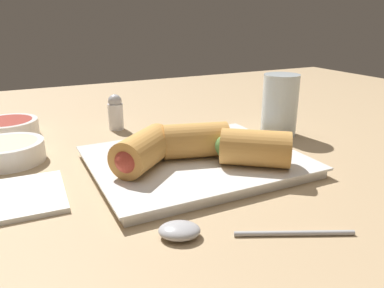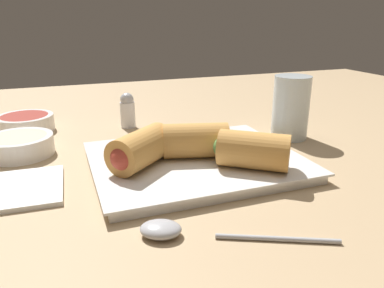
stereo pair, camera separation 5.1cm
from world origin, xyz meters
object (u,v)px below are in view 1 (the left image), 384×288
object	(u,v)px
napkin	(4,200)
drinking_glass	(280,105)
dipping_bowl_far	(8,128)
spoon	(196,231)
serving_plate	(192,162)
salt_shaker	(116,112)
dipping_bowl_near	(8,151)

from	to	relation	value
napkin	drinking_glass	distance (cm)	44.74
dipping_bowl_far	spoon	size ratio (longest dim) A/B	0.56
serving_plate	drinking_glass	xyz separation A→B (cm)	(20.27, 6.67, 4.56)
spoon	drinking_glass	distance (cm)	35.87
spoon	salt_shaker	world-z (taller)	salt_shaker
salt_shaker	dipping_bowl_far	bearing A→B (deg)	167.78
serving_plate	salt_shaker	bearing A→B (deg)	101.36
dipping_bowl_near	salt_shaker	size ratio (longest dim) A/B	1.52
dipping_bowl_far	dipping_bowl_near	bearing A→B (deg)	-91.17
serving_plate	dipping_bowl_far	bearing A→B (deg)	130.49
napkin	salt_shaker	xyz separation A→B (cm)	(19.20, 22.26, 2.96)
dipping_bowl_near	dipping_bowl_far	bearing A→B (deg)	88.83
dipping_bowl_near	drinking_glass	xyz separation A→B (cm)	(43.06, -6.89, 3.72)
serving_plate	napkin	bearing A→B (deg)	179.46
spoon	napkin	distance (cm)	22.83
salt_shaker	drinking_glass	bearing A→B (deg)	-32.53
spoon	dipping_bowl_far	bearing A→B (deg)	109.81
spoon	drinking_glass	bearing A→B (deg)	38.99
dipping_bowl_near	drinking_glass	world-z (taller)	drinking_glass
salt_shaker	spoon	bearing A→B (deg)	-94.26
spoon	salt_shaker	xyz separation A→B (cm)	(2.85, 38.19, 2.62)
serving_plate	salt_shaker	size ratio (longest dim) A/B	4.31
serving_plate	salt_shaker	xyz separation A→B (cm)	(-4.52, 22.49, 2.50)
dipping_bowl_far	napkin	distance (cm)	26.22
spoon	napkin	bearing A→B (deg)	135.76
napkin	drinking_glass	world-z (taller)	drinking_glass
serving_plate	dipping_bowl_near	xyz separation A→B (cm)	(-22.79, 13.56, 0.85)
spoon	napkin	world-z (taller)	spoon
dipping_bowl_far	spoon	distance (cm)	44.75
drinking_glass	salt_shaker	distance (cm)	29.48
spoon	dipping_bowl_near	bearing A→B (deg)	117.79
napkin	drinking_glass	xyz separation A→B (cm)	(43.99, 6.45, 5.02)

